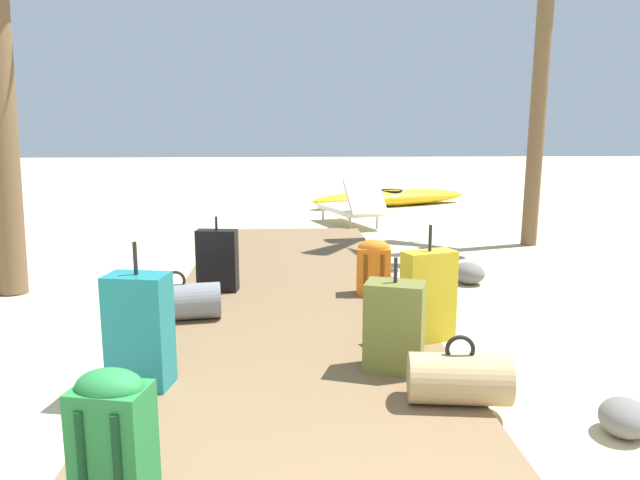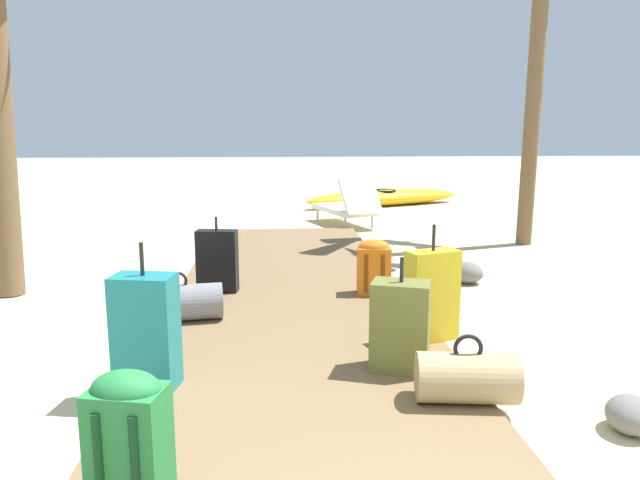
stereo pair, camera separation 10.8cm
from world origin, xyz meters
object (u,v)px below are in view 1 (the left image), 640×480
object	(u,v)px
suitcase_teal	(139,331)
suitcase_olive	(394,327)
duffel_bag_grey	(176,302)
kayak	(391,198)
suitcase_yellow	(428,296)
suitcase_black	(217,261)
duffel_bag_tan	(459,378)
lounge_chair	(353,206)
backpack_green	(113,440)
backpack_orange	(373,266)

from	to	relation	value
suitcase_teal	suitcase_olive	size ratio (longest dim) A/B	1.20
duffel_bag_grey	kayak	bearing A→B (deg)	68.10
suitcase_yellow	kayak	distance (m)	8.33
duffel_bag_grey	kayak	xyz separation A→B (m)	(3.08, 7.65, -0.06)
duffel_bag_grey	suitcase_black	xyz separation A→B (m)	(0.24, 0.86, 0.14)
duffel_bag_tan	suitcase_black	bearing A→B (deg)	123.02
suitcase_teal	duffel_bag_grey	xyz separation A→B (m)	(-0.02, 1.25, -0.19)
suitcase_teal	lounge_chair	size ratio (longest dim) A/B	0.54
suitcase_teal	suitcase_black	size ratio (longest dim) A/B	1.23
backpack_green	kayak	distance (m)	10.53
backpack_green	suitcase_black	xyz separation A→B (m)	(0.04, 3.33, -0.03)
suitcase_black	backpack_green	bearing A→B (deg)	-90.61
kayak	duffel_bag_tan	bearing A→B (deg)	-97.70
suitcase_teal	backpack_orange	xyz separation A→B (m)	(1.67, 1.91, -0.07)
suitcase_teal	lounge_chair	world-z (taller)	suitcase_teal
suitcase_black	kayak	world-z (taller)	suitcase_black
duffel_bag_grey	lounge_chair	bearing A→B (deg)	68.58
suitcase_olive	backpack_green	size ratio (longest dim) A/B	1.20
suitcase_yellow	backpack_green	xyz separation A→B (m)	(-1.69, -1.89, -0.01)
lounge_chair	kayak	size ratio (longest dim) A/B	0.45
suitcase_olive	suitcase_black	distance (m)	2.36
lounge_chair	kayak	distance (m)	2.82
suitcase_yellow	duffel_bag_grey	bearing A→B (deg)	162.81
suitcase_teal	suitcase_olive	world-z (taller)	suitcase_teal
suitcase_yellow	backpack_orange	xyz separation A→B (m)	(-0.21, 1.25, -0.06)
suitcase_teal	backpack_orange	size ratio (longest dim) A/B	1.71
suitcase_olive	duffel_bag_grey	bearing A→B (deg)	144.44
suitcase_teal	backpack_green	size ratio (longest dim) A/B	1.43
duffel_bag_tan	lounge_chair	xyz separation A→B (m)	(0.16, 6.65, 0.10)
backpack_orange	suitcase_black	world-z (taller)	suitcase_black
suitcase_teal	lounge_chair	bearing A→B (deg)	72.66
backpack_green	duffel_bag_grey	world-z (taller)	backpack_green
duffel_bag_grey	lounge_chair	xyz separation A→B (m)	(1.99, 5.06, 0.10)
suitcase_teal	backpack_green	world-z (taller)	suitcase_teal
suitcase_yellow	suitcase_teal	xyz separation A→B (m)	(-1.87, -0.67, 0.01)
suitcase_yellow	kayak	bearing A→B (deg)	81.79
suitcase_teal	suitcase_black	distance (m)	2.12
suitcase_black	lounge_chair	distance (m)	4.55
backpack_orange	kayak	xyz separation A→B (m)	(1.40, 6.99, -0.18)
suitcase_olive	lounge_chair	bearing A→B (deg)	85.96
suitcase_black	lounge_chair	world-z (taller)	lounge_chair
backpack_green	backpack_orange	bearing A→B (deg)	64.77
duffel_bag_tan	lounge_chair	bearing A→B (deg)	88.63
suitcase_teal	suitcase_black	world-z (taller)	suitcase_teal
duffel_bag_tan	duffel_bag_grey	bearing A→B (deg)	139.00
suitcase_olive	duffel_bag_tan	distance (m)	0.57
duffel_bag_tan	suitcase_yellow	bearing A→B (deg)	86.46
backpack_green	suitcase_black	distance (m)	3.33
suitcase_olive	duffel_bag_tan	world-z (taller)	suitcase_olive
suitcase_black	kayak	distance (m)	7.37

